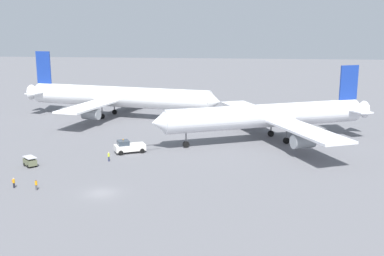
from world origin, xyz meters
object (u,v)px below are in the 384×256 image
Objects in this scene: gse_baggage_cart_trailing at (30,162)px; ground_crew_ramp_agent_by_cones at (14,183)px; pushback_tug at (129,147)px; ground_crew_marshaller_foreground at (109,156)px; airliner_at_gate_left at (118,97)px; airliner_being_pushed at (268,116)px; ground_crew_wing_walker_right at (36,185)px.

ground_crew_ramp_agent_by_cones is at bearing -76.04° from gse_baggage_cart_trailing.
pushback_tug reaches higher than ground_crew_marshaller_foreground.
pushback_tug is (11.93, -34.62, -4.26)m from airliner_at_gate_left.
airliner_being_pushed is 14.94× the size of gse_baggage_cart_trailing.
ground_crew_wing_walker_right is 3.82m from ground_crew_ramp_agent_by_cones.
ground_crew_wing_walker_right is at bearing -8.11° from ground_crew_ramp_agent_by_cones.
airliner_at_gate_left is 42.16m from ground_crew_marshaller_foreground.
gse_baggage_cart_trailing is (-2.72, -45.47, -4.58)m from airliner_at_gate_left.
airliner_at_gate_left is 56.98m from ground_crew_wing_walker_right.
airliner_being_pushed reaches higher than ground_crew_wing_walker_right.
airliner_being_pushed is 49.47m from ground_crew_wing_walker_right.
airliner_being_pushed is 28.87× the size of ground_crew_wing_walker_right.
gse_baggage_cart_trailing is at bearing -150.24° from airliner_being_pushed.
ground_crew_wing_walker_right is at bearing -110.99° from ground_crew_marshaller_foreground.
airliner_at_gate_left is 34.54× the size of ground_crew_wing_walker_right.
airliner_at_gate_left reaches higher than ground_crew_ramp_agent_by_cones.
ground_crew_marshaller_foreground is at bearing -108.94° from pushback_tug.
airliner_being_pushed is 47.77m from gse_baggage_cart_trailing.
pushback_tug reaches higher than gse_baggage_cart_trailing.
airliner_at_gate_left is 35.56× the size of ground_crew_ramp_agent_by_cones.
ground_crew_marshaller_foreground reaches higher than ground_crew_ramp_agent_by_cones.
airliner_being_pushed is 27.36× the size of ground_crew_marshaller_foreground.
ground_crew_wing_walker_right is at bearing -110.43° from pushback_tug.
pushback_tug is 24.63m from ground_crew_ramp_agent_by_cones.
airliner_at_gate_left is 17.87× the size of gse_baggage_cart_trailing.
ground_crew_marshaller_foreground is (-2.10, -6.12, -0.30)m from pushback_tug.
airliner_being_pushed is at bearing 25.60° from pushback_tug.
airliner_at_gate_left is 6.46× the size of pushback_tug.
airliner_at_gate_left reaches higher than airliner_being_pushed.
airliner_being_pushed reaches higher than ground_crew_marshaller_foreground.
ground_crew_wing_walker_right is (-34.86, -34.81, -4.51)m from airliner_being_pushed.
gse_baggage_cart_trailing is at bearing -159.36° from ground_crew_marshaller_foreground.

